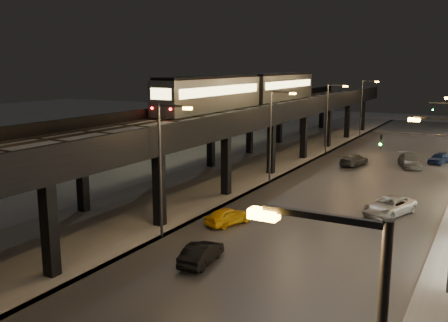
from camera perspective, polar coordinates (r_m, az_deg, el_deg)
The scene contains 18 objects.
road_surface at distance 50.55m, azimuth 15.61°, elevation -2.49°, with size 17.00×120.00×0.06m, color #46474D.
under_viaduct_pavement at distance 55.06m, azimuth 1.83°, elevation -0.99°, with size 11.00×120.00×0.06m, color #9FA1A8.
elevated_viaduct at distance 51.39m, azimuth 0.27°, elevation 4.47°, with size 9.00×100.00×6.30m.
viaduct_trackbed at distance 51.43m, azimuth 0.33°, elevation 5.33°, with size 8.40×100.00×0.32m.
viaduct_parapet_streetside at distance 49.49m, azimuth 4.81°, elevation 5.61°, with size 0.30×100.00×1.10m, color black.
viaduct_parapet_far at distance 53.60m, azimuth -3.76°, elevation 6.04°, with size 0.30×100.00×1.10m, color black.
streetlight_left_1 at distance 32.70m, azimuth -6.94°, elevation -0.07°, with size 2.57×0.28×9.00m.
streetlight_left_2 at distance 48.27m, azimuth 5.62°, elevation 3.53°, with size 2.57×0.28×9.00m.
streetlight_left_3 at distance 65.11m, azimuth 11.91°, elevation 5.28°, with size 2.57×0.28×9.00m.
streetlight_left_4 at distance 82.44m, azimuth 15.61°, elevation 6.27°, with size 2.57×0.28×9.00m.
traffic_light_rig_a at distance 35.80m, azimuth 24.14°, elevation -1.20°, with size 6.10×0.34×7.00m.
subway_train at distance 61.78m, azimuth 2.99°, elevation 8.17°, with size 3.05×37.17×3.64m.
car_taxi at distance 36.27m, azimuth 0.50°, elevation -6.39°, with size 1.48×3.68×1.25m, color yellow.
car_near_white at distance 29.48m, azimuth -2.61°, elevation -10.58°, with size 1.33×3.81×1.25m, color black.
car_mid_dark at distance 58.98m, azimuth 14.60°, elevation 0.10°, with size 1.89×4.66×1.35m, color #3F4143.
car_onc_dark at distance 40.55m, azimuth 18.34°, elevation -4.98°, with size 2.30×4.99×1.39m, color silver.
car_onc_white at distance 59.94m, azimuth 20.46°, elevation -0.04°, with size 1.98×4.88×1.42m, color gray.
car_onc_red at distance 63.45m, azimuth 23.39°, elevation 0.27°, with size 1.52×3.79×1.29m, color #13224C.
Camera 1 is at (18.38, -13.02, 11.47)m, focal length 40.00 mm.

